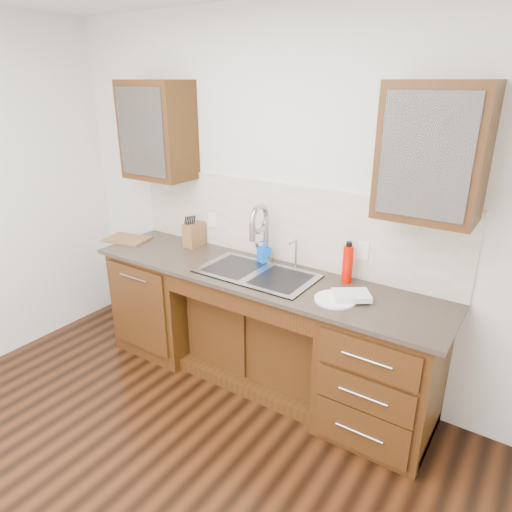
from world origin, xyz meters
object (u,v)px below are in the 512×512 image
Objects in this scene: plate at (335,299)px; knife_block at (194,234)px; cutting_board at (127,239)px; water_bottle at (348,264)px; soap_bottle at (264,251)px.

knife_block reaches higher than plate.
plate is 0.73× the size of cutting_board.
cutting_board is at bearing -158.60° from knife_block.
cutting_board is (-1.98, 0.07, 0.00)m from plate.
water_bottle is 1.36× the size of knife_block.
plate is 1.37× the size of knife_block.
soap_bottle is at bearing 158.17° from plate.
soap_bottle is 0.92× the size of knife_block.
soap_bottle is at bearing -178.94° from water_bottle.
knife_block reaches higher than soap_bottle.
plate is 1.98m from cutting_board.
water_bottle reaches higher than knife_block.
soap_bottle is 0.66m from water_bottle.
plate is at bearing -10.76° from knife_block.
plate is (0.06, -0.30, -0.12)m from water_bottle.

